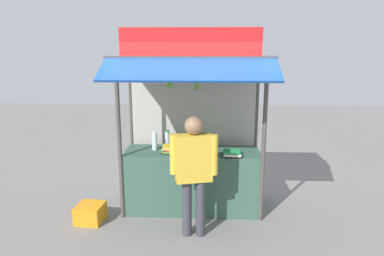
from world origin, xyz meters
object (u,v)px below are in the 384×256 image
object	(u,v)px
water_bottle_right	(182,143)
water_bottle_left	(155,141)
plastic_crate	(90,213)
magazine_stack_rear_center	(201,152)
water_bottle_far_left	(167,139)
vendor_person	(194,166)
banana_bunch_inner_left	(170,81)
magazine_stack_back_left	(232,153)
magazine_stack_center	(171,149)
banana_bunch_rightmost	(197,84)

from	to	relation	value
water_bottle_right	water_bottle_left	distance (m)	0.41
water_bottle_right	plastic_crate	world-z (taller)	water_bottle_right
plastic_crate	magazine_stack_rear_center	bearing A→B (deg)	12.42
water_bottle_far_left	vendor_person	size ratio (longest dim) A/B	0.16
vendor_person	magazine_stack_rear_center	bearing A→B (deg)	69.26
water_bottle_left	plastic_crate	size ratio (longest dim) A/B	0.77
water_bottle_left	magazine_stack_rear_center	xyz separation A→B (m)	(0.70, -0.17, -0.11)
water_bottle_left	banana_bunch_inner_left	xyz separation A→B (m)	(0.30, -0.46, 0.94)
water_bottle_right	vendor_person	size ratio (longest dim) A/B	0.14
magazine_stack_back_left	plastic_crate	bearing A→B (deg)	-172.46
magazine_stack_center	banana_bunch_rightmost	distance (m)	1.12
water_bottle_left	banana_bunch_inner_left	size ratio (longest dim) A/B	0.98
magazine_stack_back_left	plastic_crate	world-z (taller)	magazine_stack_back_left
water_bottle_left	magazine_stack_center	bearing A→B (deg)	-25.15
water_bottle_far_left	banana_bunch_rightmost	size ratio (longest dim) A/B	0.87
banana_bunch_inner_left	vendor_person	size ratio (longest dim) A/B	0.18
water_bottle_left	plastic_crate	world-z (taller)	water_bottle_left
magazine_stack_back_left	vendor_person	xyz separation A→B (m)	(-0.52, -0.56, 0.00)
magazine_stack_back_left	banana_bunch_inner_left	world-z (taller)	banana_bunch_inner_left
vendor_person	plastic_crate	size ratio (longest dim) A/B	4.42
water_bottle_far_left	vendor_person	world-z (taller)	vendor_person
magazine_stack_back_left	vendor_person	size ratio (longest dim) A/B	0.17
magazine_stack_back_left	banana_bunch_rightmost	xyz separation A→B (m)	(-0.50, -0.21, 1.00)
water_bottle_right	banana_bunch_rightmost	world-z (taller)	banana_bunch_rightmost
water_bottle_far_left	banana_bunch_inner_left	world-z (taller)	banana_bunch_inner_left
banana_bunch_rightmost	plastic_crate	xyz separation A→B (m)	(-1.52, -0.05, -1.84)
magazine_stack_center	plastic_crate	distance (m)	1.47
water_bottle_left	banana_bunch_rightmost	distance (m)	1.21
banana_bunch_inner_left	plastic_crate	size ratio (longest dim) A/B	0.79
magazine_stack_rear_center	banana_bunch_inner_left	world-z (taller)	banana_bunch_inner_left
water_bottle_left	banana_bunch_rightmost	size ratio (longest dim) A/B	0.93
magazine_stack_rear_center	magazine_stack_back_left	distance (m)	0.45
magazine_stack_rear_center	magazine_stack_center	world-z (taller)	magazine_stack_center
banana_bunch_rightmost	water_bottle_left	bearing A→B (deg)	144.37
water_bottle_right	banana_bunch_rightmost	size ratio (longest dim) A/B	0.74
water_bottle_left	plastic_crate	bearing A→B (deg)	-149.26
water_bottle_right	water_bottle_far_left	xyz separation A→B (m)	(-0.24, 0.20, 0.02)
magazine_stack_rear_center	magazine_stack_back_left	bearing A→B (deg)	-10.23
water_bottle_far_left	magazine_stack_rear_center	size ratio (longest dim) A/B	0.89
water_bottle_far_left	plastic_crate	bearing A→B (deg)	-145.91
magazine_stack_rear_center	banana_bunch_rightmost	world-z (taller)	banana_bunch_rightmost
magazine_stack_rear_center	vendor_person	distance (m)	0.65
magazine_stack_rear_center	vendor_person	world-z (taller)	vendor_person
water_bottle_right	banana_bunch_inner_left	world-z (taller)	banana_bunch_inner_left
magazine_stack_rear_center	vendor_person	bearing A→B (deg)	-97.31
water_bottle_left	magazine_stack_back_left	world-z (taller)	water_bottle_left
water_bottle_far_left	water_bottle_left	xyz separation A→B (m)	(-0.17, -0.19, 0.01)
water_bottle_far_left	water_bottle_left	distance (m)	0.25
water_bottle_far_left	vendor_person	xyz separation A→B (m)	(0.45, -1.00, -0.09)
magazine_stack_center	plastic_crate	xyz separation A→B (m)	(-1.13, -0.40, -0.85)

